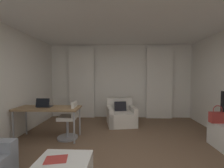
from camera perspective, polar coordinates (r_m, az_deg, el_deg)
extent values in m
plane|color=brown|center=(2.86, 3.84, -28.18)|extent=(12.00, 12.00, 0.00)
cube|color=silver|center=(5.48, 3.08, 1.01)|extent=(5.12, 0.06, 2.60)
cube|color=white|center=(2.71, 4.05, 28.08)|extent=(5.12, 6.12, 0.06)
cube|color=silver|center=(5.51, -11.35, 0.45)|extent=(0.90, 0.06, 2.50)
cube|color=silver|center=(5.55, 17.45, 0.39)|extent=(0.90, 0.06, 2.50)
cube|color=silver|center=(4.74, 3.50, -12.70)|extent=(0.95, 0.95, 0.41)
cube|color=silver|center=(4.99, 2.77, -7.37)|extent=(0.83, 0.27, 0.37)
cube|color=silver|center=(4.80, 7.71, -11.67)|extent=(0.26, 0.84, 0.55)
cube|color=silver|center=(4.68, -0.83, -12.04)|extent=(0.26, 0.84, 0.55)
cube|color=black|center=(4.79, 3.23, -8.81)|extent=(0.39, 0.26, 0.37)
cube|color=olive|center=(3.91, -22.96, -8.40)|extent=(1.48, 0.58, 0.04)
cylinder|color=#99999E|center=(4.52, -29.60, -11.87)|extent=(0.04, 0.04, 0.71)
cylinder|color=#99999E|center=(3.99, -12.06, -13.54)|extent=(0.04, 0.04, 0.71)
cylinder|color=#99999E|center=(4.14, -33.25, -13.34)|extent=(0.04, 0.04, 0.71)
cylinder|color=#99999E|center=(3.54, -14.08, -15.68)|extent=(0.04, 0.04, 0.71)
cylinder|color=gray|center=(3.90, -16.43, -15.88)|extent=(0.06, 0.06, 0.46)
cylinder|color=gray|center=(3.97, -16.39, -18.75)|extent=(0.48, 0.48, 0.04)
cube|color=silver|center=(3.82, -16.49, -12.04)|extent=(0.42, 0.42, 0.08)
cube|color=silver|center=(3.73, -14.00, -9.06)|extent=(0.08, 0.36, 0.34)
cube|color=#2D2D33|center=(4.01, -23.93, -7.70)|extent=(0.32, 0.22, 0.02)
cube|color=black|center=(3.90, -24.69, -6.40)|extent=(0.32, 0.05, 0.20)
cube|color=#B73833|center=(2.32, -20.34, -25.09)|extent=(0.31, 0.25, 0.01)
cube|color=#B73833|center=(3.94, 34.93, -10.30)|extent=(0.30, 0.14, 0.22)
torus|color=#B73833|center=(3.91, 35.00, -8.01)|extent=(0.20, 0.02, 0.20)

